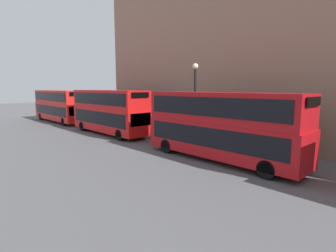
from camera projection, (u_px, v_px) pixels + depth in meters
The scene contains 5 objects.
bus_second_in_queue at pixel (220, 123), 16.32m from camera, with size 2.59×10.57×4.30m.
bus_third_in_queue at pixel (109, 110), 25.90m from camera, with size 2.59×10.40×4.34m.
bus_trailing at pixel (59, 105), 35.10m from camera, with size 2.59×11.45×4.22m.
street_lamp at pixel (195, 96), 19.72m from camera, with size 0.44×0.44×6.37m.
pedestrian at pixel (81, 116), 35.51m from camera, with size 0.36×0.36×1.67m.
Camera 1 is at (-11.87, 10.88, 4.58)m, focal length 28.00 mm.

